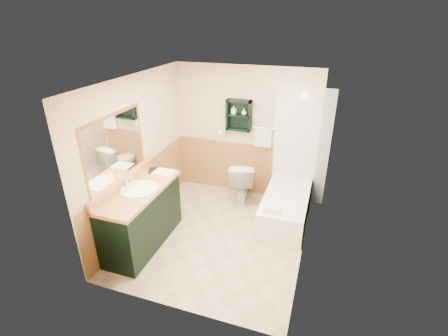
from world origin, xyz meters
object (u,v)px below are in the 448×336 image
at_px(vanity_book, 148,165).
at_px(wall_shelf, 239,115).
at_px(hair_dryer, 223,132).
at_px(bathtub, 286,207).
at_px(toilet, 242,181).
at_px(soap_bottle_b, 244,113).
at_px(soap_bottle_a, 234,112).
at_px(vanity, 142,217).

bearing_deg(vanity_book, wall_shelf, 29.35).
height_order(hair_dryer, bathtub, hair_dryer).
height_order(toilet, soap_bottle_b, soap_bottle_b).
distance_m(bathtub, soap_bottle_b, 1.77).
bearing_deg(bathtub, wall_shelf, 148.49).
bearing_deg(hair_dryer, soap_bottle_a, -8.19).
height_order(vanity_book, soap_bottle_a, soap_bottle_a).
bearing_deg(soap_bottle_b, soap_bottle_a, 180.00).
bearing_deg(soap_bottle_b, vanity_book, -130.14).
xyz_separation_m(vanity, vanity_book, (-0.17, 0.57, 0.57)).
relative_size(wall_shelf, bathtub, 0.37).
height_order(wall_shelf, vanity_book, wall_shelf).
bearing_deg(wall_shelf, vanity, -114.73).
relative_size(wall_shelf, soap_bottle_b, 4.86).
xyz_separation_m(vanity, toilet, (1.04, 1.71, -0.08)).
distance_m(wall_shelf, vanity_book, 1.81).
bearing_deg(vanity_book, vanity, -96.81).
xyz_separation_m(wall_shelf, toilet, (0.14, -0.23, -1.16)).
bearing_deg(vanity, vanity_book, 106.23).
distance_m(vanity, bathtub, 2.34).
xyz_separation_m(toilet, soap_bottle_a, (-0.24, 0.22, 1.21)).
bearing_deg(bathtub, vanity_book, -160.27).
xyz_separation_m(toilet, vanity_book, (-1.20, -1.15, 0.65)).
distance_m(vanity, soap_bottle_a, 2.39).
height_order(soap_bottle_a, soap_bottle_b, soap_bottle_b).
bearing_deg(wall_shelf, toilet, -57.75).
bearing_deg(vanity_book, soap_bottle_a, 31.72).
distance_m(vanity_book, soap_bottle_a, 1.77).
bearing_deg(vanity_book, toilet, 20.55).
height_order(hair_dryer, soap_bottle_a, soap_bottle_a).
bearing_deg(toilet, hair_dryer, -42.98).
bearing_deg(soap_bottle_a, wall_shelf, 3.13).
xyz_separation_m(vanity, soap_bottle_a, (0.80, 1.94, 1.14)).
distance_m(bathtub, toilet, 0.98).
bearing_deg(soap_bottle_b, wall_shelf, 177.02).
distance_m(toilet, soap_bottle_b, 1.24).
bearing_deg(toilet, soap_bottle_b, -91.04).
bearing_deg(toilet, bathtub, 142.38).
xyz_separation_m(bathtub, soap_bottle_a, (-1.12, 0.62, 1.36)).
distance_m(vanity, toilet, 2.01).
relative_size(wall_shelf, toilet, 0.70).
xyz_separation_m(wall_shelf, hair_dryer, (-0.30, 0.02, -0.35)).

